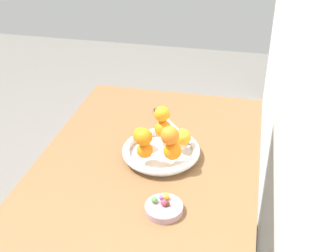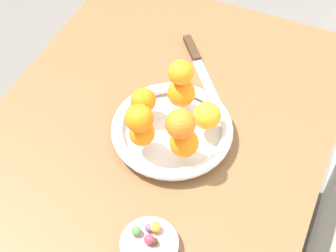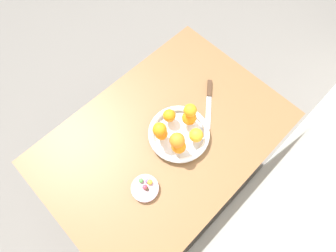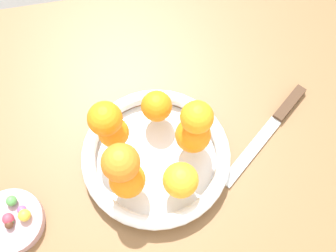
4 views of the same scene
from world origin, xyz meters
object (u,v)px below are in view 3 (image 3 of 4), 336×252
object	(u,v)px
fruit_bowl	(179,134)
orange_5	(177,140)
dining_table	(165,144)
candy_ball_3	(150,182)
candy_ball_0	(146,188)
candy_ball_2	(141,181)
candy_dish	(145,188)
candy_ball_5	(147,181)
orange_1	(169,116)
orange_0	(189,118)
orange_2	(162,134)
orange_3	(179,146)
candy_ball_4	(147,189)
orange_4	(196,135)
candy_ball_1	(145,187)
orange_6	(190,110)
orange_7	(160,130)
knife	(209,99)

from	to	relation	value
fruit_bowl	orange_5	world-z (taller)	orange_5
dining_table	candy_ball_3	bearing A→B (deg)	29.85
candy_ball_0	candy_ball_2	size ratio (longest dim) A/B	0.77
candy_dish	candy_ball_5	distance (m)	0.03
candy_dish	orange_1	size ratio (longest dim) A/B	1.98
candy_ball_0	dining_table	bearing A→B (deg)	-152.18
candy_dish	candy_ball_5	xyz separation A→B (m)	(-0.02, -0.01, 0.02)
dining_table	orange_0	world-z (taller)	orange_0
orange_2	dining_table	bearing A→B (deg)	-173.51
orange_3	candy_ball_5	bearing A→B (deg)	1.74
candy_dish	candy_ball_4	distance (m)	0.02
orange_1	candy_ball_2	bearing A→B (deg)	22.63
orange_1	orange_4	bearing A→B (deg)	95.74
dining_table	candy_dish	world-z (taller)	candy_dish
candy_ball_4	candy_ball_1	bearing A→B (deg)	-85.32
orange_6	candy_ball_0	xyz separation A→B (m)	(0.34, 0.08, -0.10)
candy_ball_0	candy_ball_5	world-z (taller)	candy_ball_5
orange_3	candy_ball_0	distance (m)	0.21
fruit_bowl	candy_ball_2	size ratio (longest dim) A/B	14.40
orange_7	dining_table	bearing A→B (deg)	-171.19
orange_3	orange_7	world-z (taller)	orange_7
candy_ball_0	knife	bearing A→B (deg)	-168.65
candy_ball_0	candy_ball_3	bearing A→B (deg)	-168.61
orange_3	knife	size ratio (longest dim) A/B	0.29
orange_0	candy_ball_3	world-z (taller)	orange_0
candy_ball_0	candy_ball_5	distance (m)	0.03
candy_ball_4	candy_ball_0	bearing A→B (deg)	-93.62
candy_ball_0	candy_ball_2	xyz separation A→B (m)	(-0.01, -0.04, 0.00)
orange_0	orange_4	distance (m)	0.08
orange_1	orange_0	bearing A→B (deg)	126.86
candy_ball_5	orange_4	bearing A→B (deg)	177.58
orange_5	orange_2	bearing A→B (deg)	-85.02
candy_ball_0	candy_ball_4	size ratio (longest dim) A/B	0.97
orange_3	orange_5	world-z (taller)	orange_5
candy_dish	orange_2	bearing A→B (deg)	-151.91
orange_2	orange_3	distance (m)	0.09
orange_2	candy_ball_5	bearing A→B (deg)	28.47
fruit_bowl	orange_6	xyz separation A→B (m)	(-0.07, -0.01, 0.11)
orange_2	candy_ball_2	world-z (taller)	orange_2
candy_dish	orange_7	bearing A→B (deg)	-151.40
candy_ball_3	fruit_bowl	bearing A→B (deg)	-164.14
candy_ball_1	candy_ball_4	size ratio (longest dim) A/B	1.30
orange_2	orange_6	world-z (taller)	orange_6
orange_6	candy_ball_4	size ratio (longest dim) A/B	3.70
candy_ball_5	knife	size ratio (longest dim) A/B	0.07
dining_table	orange_5	distance (m)	0.24
orange_1	orange_6	bearing A→B (deg)	130.88
orange_5	fruit_bowl	bearing A→B (deg)	-144.41
dining_table	fruit_bowl	xyz separation A→B (m)	(-0.05, 0.04, 0.11)
candy_ball_3	knife	xyz separation A→B (m)	(-0.47, -0.09, -0.03)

